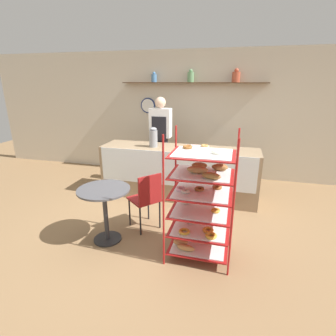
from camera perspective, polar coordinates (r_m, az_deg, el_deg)
name	(u,v)px	position (r m, az deg, el deg)	size (l,w,h in m)	color
ground_plane	(161,227)	(3.99, -1.53, -12.77)	(14.00, 14.00, 0.00)	olive
back_wall	(192,115)	(5.92, 5.34, 11.51)	(10.00, 0.30, 2.70)	beige
display_counter	(178,172)	(4.81, 2.29, -0.96)	(2.82, 0.67, 0.94)	#937A5B
pastry_rack	(201,202)	(3.11, 7.10, -7.34)	(0.76, 0.60, 1.55)	#A51919
person_worker	(161,138)	(5.25, -1.60, 6.48)	(0.41, 0.23, 1.78)	#282833
cafe_table	(105,202)	(3.54, -13.62, -7.22)	(0.68, 0.68, 0.75)	#262628
cafe_chair	(147,196)	(3.71, -4.59, -6.13)	(0.54, 0.54, 0.86)	black
coffee_carafe	(153,137)	(4.69, -3.21, 6.66)	(0.15, 0.15, 0.35)	gray
donut_tray_counter	(197,147)	(4.69, 6.29, 4.67)	(0.43, 0.29, 0.05)	silver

